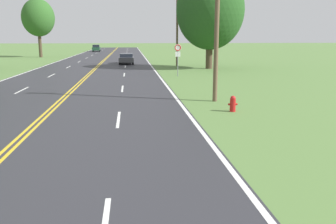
{
  "coord_description": "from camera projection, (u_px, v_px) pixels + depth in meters",
  "views": [
    {
      "loc": [
        3.74,
        1.87,
        3.39
      ],
      "look_at": [
        5.01,
        13.67,
        0.88
      ],
      "focal_mm": 38.0,
      "sensor_mm": 36.0,
      "label": 1
    }
  ],
  "objects": [
    {
      "name": "tree_left_verge",
      "position": [
        210.0,
        10.0,
        37.46
      ],
      "size": [
        7.18,
        7.18,
        10.27
      ],
      "color": "#473828",
      "rests_on": "ground"
    },
    {
      "name": "tree_right_cluster",
      "position": [
        38.0,
        18.0,
        59.07
      ],
      "size": [
        5.35,
        5.35,
        9.6
      ],
      "color": "#473828",
      "rests_on": "ground"
    },
    {
      "name": "utility_pole_far",
      "position": [
        177.0,
        26.0,
        41.4
      ],
      "size": [
        1.8,
        0.24,
        9.04
      ],
      "color": "brown",
      "rests_on": "ground"
    },
    {
      "name": "fire_hydrant",
      "position": [
        233.0,
        104.0,
        16.39
      ],
      "size": [
        0.43,
        0.27,
        0.74
      ],
      "color": "red",
      "rests_on": "ground"
    },
    {
      "name": "utility_pole_midground",
      "position": [
        217.0,
        17.0,
        18.2
      ],
      "size": [
        1.8,
        0.24,
        8.51
      ],
      "color": "brown",
      "rests_on": "ground"
    },
    {
      "name": "car_dark_grey_sedan_approaching",
      "position": [
        126.0,
        58.0,
        45.58
      ],
      "size": [
        1.87,
        4.72,
        1.29
      ],
      "rotation": [
        0.0,
        0.0,
        -1.58
      ],
      "color": "black",
      "rests_on": "ground"
    },
    {
      "name": "traffic_sign",
      "position": [
        178.0,
        52.0,
        30.72
      ],
      "size": [
        0.6,
        0.1,
        2.77
      ],
      "color": "gray",
      "rests_on": "ground"
    },
    {
      "name": "car_dark_green_hatchback_mid_near",
      "position": [
        96.0,
        48.0,
        83.84
      ],
      "size": [
        1.78,
        3.94,
        1.58
      ],
      "rotation": [
        0.0,
        0.0,
        1.59
      ],
      "color": "black",
      "rests_on": "ground"
    }
  ]
}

